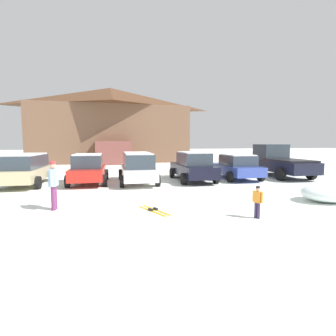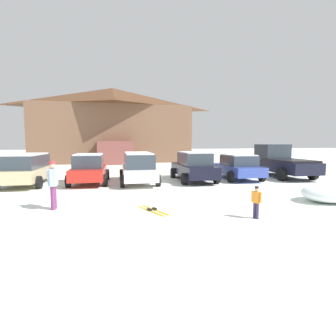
# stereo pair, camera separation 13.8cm
# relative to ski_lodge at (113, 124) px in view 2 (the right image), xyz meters

# --- Properties ---
(ground) EXTENTS (160.00, 160.00, 0.00)m
(ground) POSITION_rel_ski_lodge_xyz_m (1.37, -28.65, -4.42)
(ground) COLOR white
(ski_lodge) EXTENTS (18.05, 10.99, 8.73)m
(ski_lodge) POSITION_rel_ski_lodge_xyz_m (0.00, 0.00, 0.00)
(ski_lodge) COLOR brown
(ski_lodge) RESTS_ON ground
(parked_beige_suv) EXTENTS (2.32, 4.40, 1.69)m
(parked_beige_suv) POSITION_rel_ski_lodge_xyz_m (-4.76, -17.42, -3.51)
(parked_beige_suv) COLOR tan
(parked_beige_suv) RESTS_ON ground
(parked_red_sedan) EXTENTS (2.17, 4.27, 1.66)m
(parked_red_sedan) POSITION_rel_ski_lodge_xyz_m (-1.53, -17.46, -3.59)
(parked_red_sedan) COLOR red
(parked_red_sedan) RESTS_ON ground
(parked_white_suv) EXTENTS (2.15, 4.77, 1.72)m
(parked_white_suv) POSITION_rel_ski_lodge_xyz_m (1.17, -17.88, -3.50)
(parked_white_suv) COLOR white
(parked_white_suv) RESTS_ON ground
(parked_black_sedan) EXTENTS (2.18, 4.61, 1.73)m
(parked_black_sedan) POSITION_rel_ski_lodge_xyz_m (4.48, -17.80, -3.55)
(parked_black_sedan) COLOR black
(parked_black_sedan) RESTS_ON ground
(parked_blue_hatchback) EXTENTS (2.27, 4.22, 1.55)m
(parked_blue_hatchback) POSITION_rel_ski_lodge_xyz_m (7.37, -17.71, -3.63)
(parked_blue_hatchback) COLOR #33469C
(parked_blue_hatchback) RESTS_ON ground
(pickup_truck) EXTENTS (2.51, 5.54, 2.15)m
(pickup_truck) POSITION_rel_ski_lodge_xyz_m (10.72, -17.13, -3.43)
(pickup_truck) COLOR black
(pickup_truck) RESTS_ON ground
(skier_child_in_orange_jacket) EXTENTS (0.21, 0.35, 0.99)m
(skier_child_in_orange_jacket) POSITION_rel_ski_lodge_xyz_m (3.92, -25.66, -3.86)
(skier_child_in_orange_jacket) COLOR #3B2E54
(skier_child_in_orange_jacket) RESTS_ON ground
(skier_adult_in_blue_parka) EXTENTS (0.26, 0.62, 1.67)m
(skier_adult_in_blue_parka) POSITION_rel_ski_lodge_xyz_m (-2.29, -23.17, -3.48)
(skier_adult_in_blue_parka) COLOR #70305F
(skier_adult_in_blue_parka) RESTS_ON ground
(pair_of_skis) EXTENTS (0.91, 1.59, 0.08)m
(pair_of_skis) POSITION_rel_ski_lodge_xyz_m (1.01, -24.09, -4.40)
(pair_of_skis) COLOR gold
(pair_of_skis) RESTS_ON ground
(plowed_snow_pile) EXTENTS (2.08, 1.66, 0.70)m
(plowed_snow_pile) POSITION_rel_ski_lodge_xyz_m (7.85, -24.25, -4.07)
(plowed_snow_pile) COLOR white
(plowed_snow_pile) RESTS_ON ground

